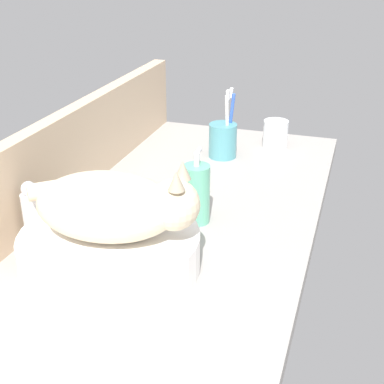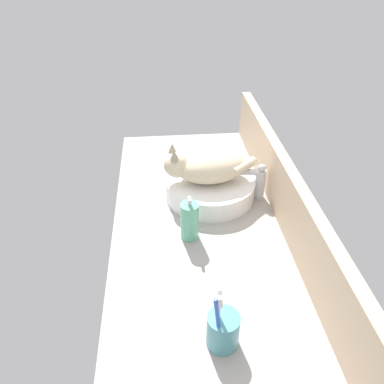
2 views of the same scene
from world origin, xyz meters
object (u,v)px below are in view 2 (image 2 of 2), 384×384
(soap_dispenser, at_px, (190,221))
(toothbrush_cup, at_px, (223,330))
(sink_basin, at_px, (210,187))
(faucet, at_px, (257,180))
(cat, at_px, (207,165))

(soap_dispenser, height_order, toothbrush_cup, toothbrush_cup)
(sink_basin, xyz_separation_m, toothbrush_cup, (0.59, -0.05, 0.01))
(soap_dispenser, bearing_deg, faucet, 127.08)
(faucet, bearing_deg, sink_basin, -98.74)
(soap_dispenser, xyz_separation_m, toothbrush_cup, (0.37, 0.04, -0.02))
(faucet, height_order, soap_dispenser, soap_dispenser)
(sink_basin, height_order, soap_dispenser, soap_dispenser)
(cat, relative_size, toothbrush_cup, 1.73)
(cat, bearing_deg, soap_dispenser, -20.07)
(cat, bearing_deg, sink_basin, 99.03)
(cat, height_order, faucet, cat)
(faucet, bearing_deg, cat, -97.39)
(sink_basin, xyz_separation_m, faucet, (0.02, 0.16, 0.04))
(cat, distance_m, toothbrush_cup, 0.60)
(sink_basin, relative_size, toothbrush_cup, 1.72)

